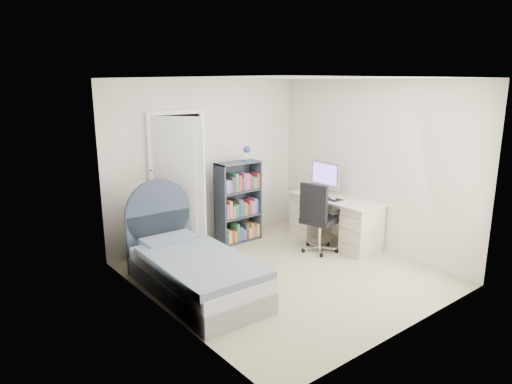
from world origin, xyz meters
TOP-DOWN VIEW (x-y plane):
  - room_shell at (0.00, 0.00)m, footprint 3.50×3.70m
  - door at (-0.66, 1.56)m, footprint 0.92×0.70m
  - bed at (-1.19, 0.32)m, footprint 1.00×2.02m
  - nightstand at (-1.08, 1.59)m, footprint 0.43×0.43m
  - floor_lamp at (-1.12, 1.58)m, footprint 0.19×0.19m
  - bookcase at (0.30, 1.41)m, footprint 0.71×0.30m
  - desk at (1.40, 0.41)m, footprint 0.60×1.50m
  - office_chair at (0.89, 0.28)m, footprint 0.57×0.59m

SIDE VIEW (x-z plane):
  - bed at x=-1.19m, z-range -0.34..0.89m
  - desk at x=1.40m, z-range -0.21..1.01m
  - nightstand at x=-1.08m, z-range 0.10..0.73m
  - floor_lamp at x=-1.12m, z-range -0.12..1.22m
  - office_chair at x=0.89m, z-range 0.05..1.11m
  - bookcase at x=0.30m, z-range -0.16..1.34m
  - door at x=-0.66m, z-range 0.00..2.06m
  - room_shell at x=0.00m, z-range -0.05..2.55m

